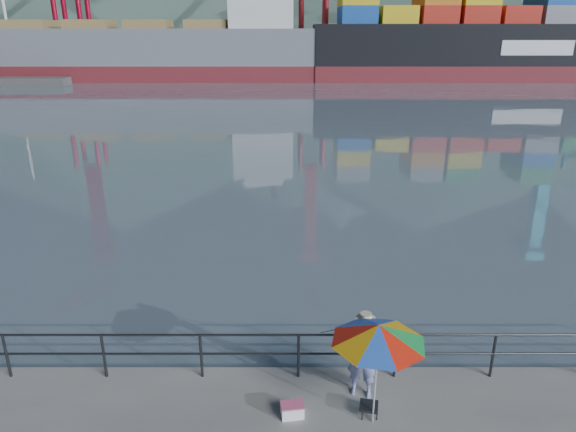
{
  "coord_description": "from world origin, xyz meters",
  "views": [
    {
      "loc": [
        0.78,
        -7.22,
        6.8
      ],
      "look_at": [
        0.79,
        6.0,
        2.0
      ],
      "focal_mm": 32.0,
      "sensor_mm": 36.0,
      "label": 1
    }
  ],
  "objects_px": {
    "beach_umbrella": "(379,334)",
    "cooler_bag": "(292,411)",
    "bulk_carrier": "(167,49)",
    "container_ship": "(534,37)",
    "fisherman": "(364,358)"
  },
  "relations": [
    {
      "from": "fisherman",
      "to": "container_ship",
      "type": "relative_size",
      "value": 0.03
    },
    {
      "from": "beach_umbrella",
      "to": "bulk_carrier",
      "type": "bearing_deg",
      "value": 105.1
    },
    {
      "from": "fisherman",
      "to": "bulk_carrier",
      "type": "bearing_deg",
      "value": 118.92
    },
    {
      "from": "fisherman",
      "to": "bulk_carrier",
      "type": "xyz_separation_m",
      "value": [
        -19.15,
        70.56,
        3.31
      ]
    },
    {
      "from": "beach_umbrella",
      "to": "bulk_carrier",
      "type": "height_order",
      "value": "bulk_carrier"
    },
    {
      "from": "fisherman",
      "to": "cooler_bag",
      "type": "relative_size",
      "value": 4.07
    },
    {
      "from": "beach_umbrella",
      "to": "cooler_bag",
      "type": "xyz_separation_m",
      "value": [
        -1.48,
        0.15,
        -1.76
      ]
    },
    {
      "from": "container_ship",
      "to": "fisherman",
      "type": "bearing_deg",
      "value": -116.0
    },
    {
      "from": "fisherman",
      "to": "bulk_carrier",
      "type": "distance_m",
      "value": 73.19
    },
    {
      "from": "beach_umbrella",
      "to": "bulk_carrier",
      "type": "xyz_separation_m",
      "value": [
        -19.25,
        71.33,
        2.27
      ]
    },
    {
      "from": "beach_umbrella",
      "to": "cooler_bag",
      "type": "bearing_deg",
      "value": 174.37
    },
    {
      "from": "fisherman",
      "to": "cooler_bag",
      "type": "height_order",
      "value": "fisherman"
    },
    {
      "from": "cooler_bag",
      "to": "fisherman",
      "type": "bearing_deg",
      "value": 15.38
    },
    {
      "from": "fisherman",
      "to": "container_ship",
      "type": "bearing_deg",
      "value": 77.74
    },
    {
      "from": "bulk_carrier",
      "to": "container_ship",
      "type": "xyz_separation_m",
      "value": [
        53.86,
        0.61,
        1.67
      ]
    }
  ]
}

